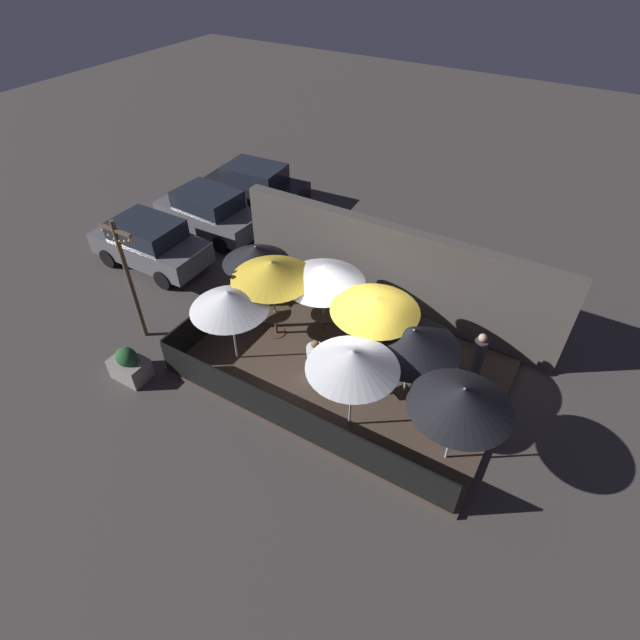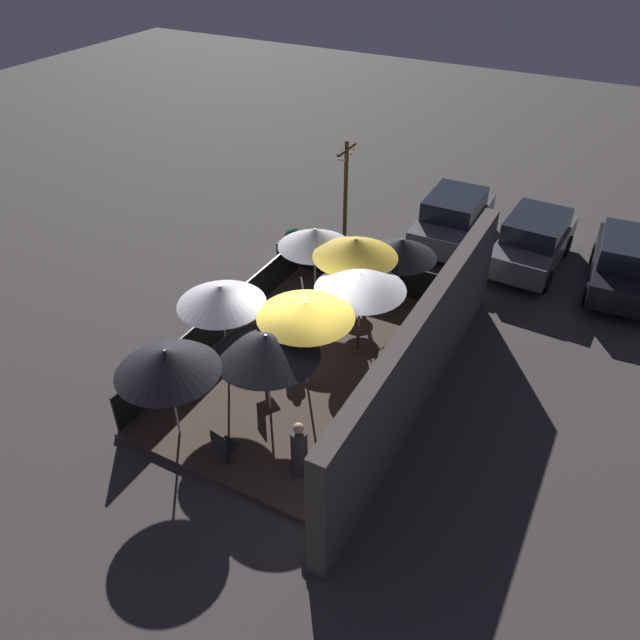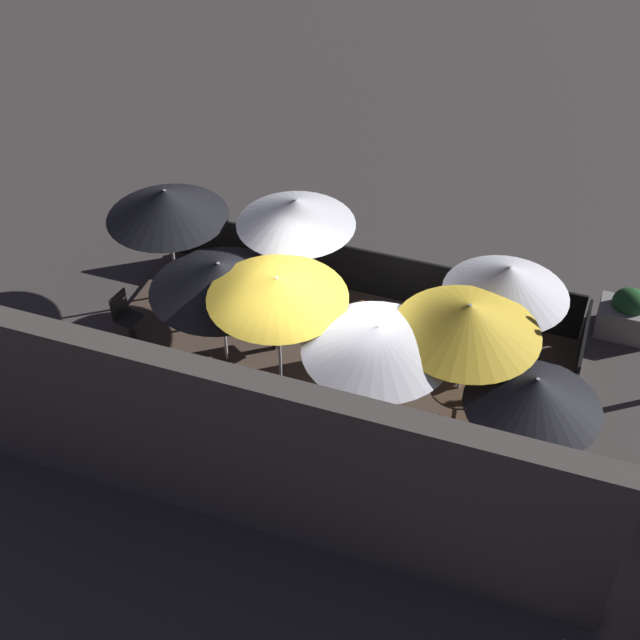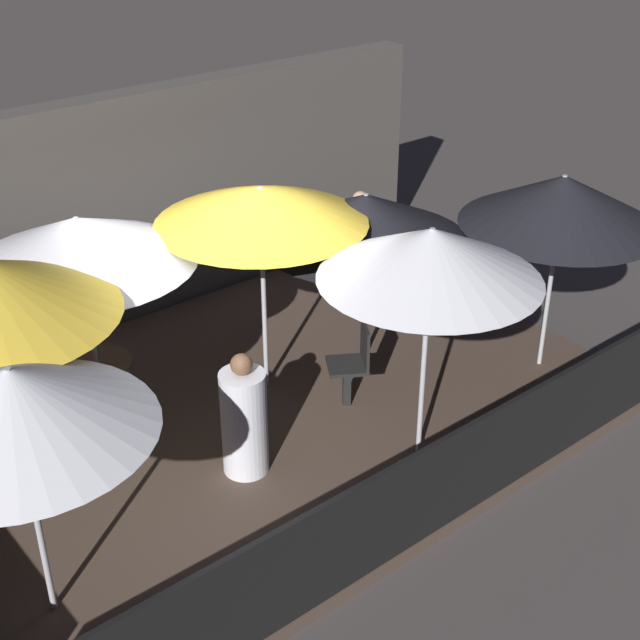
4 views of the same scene
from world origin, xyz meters
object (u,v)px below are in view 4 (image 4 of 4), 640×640
patio_chair_0 (353,362)px  patron_1 (359,244)px  patio_umbrella_4 (261,206)px  patio_chair_1 (40,332)px  patio_umbrella_7 (365,218)px  patio_umbrella_2 (562,200)px  patio_umbrella_5 (13,401)px  patron_0 (244,420)px  dining_table_1 (15,447)px  patio_umbrella_0 (79,241)px  patio_chair_3 (468,276)px  patio_umbrella_3 (431,254)px  dining_table_0 (98,376)px

patio_chair_0 → patron_1: patron_1 is taller
patio_umbrella_4 → patio_chair_1: patio_umbrella_4 is taller
patio_umbrella_7 → patio_chair_0: (-0.62, -0.55, -1.25)m
patio_umbrella_2 → patio_umbrella_5: 5.82m
patio_umbrella_5 → patron_0: 2.59m
dining_table_1 → patio_chair_0: (3.30, -0.70, -0.10)m
patio_umbrella_5 → dining_table_1: bearing=75.4°
dining_table_1 → patio_chair_0: 3.38m
patio_chair_0 → patron_0: patron_0 is taller
patio_umbrella_0 → patio_chair_3: patio_umbrella_0 is taller
patio_umbrella_5 → patio_chair_0: bearing=9.8°
patio_umbrella_5 → patron_0: (2.15, 0.45, -1.37)m
patio_umbrella_4 → dining_table_1: size_ratio=2.57×
patio_umbrella_2 → dining_table_1: 5.82m
patron_1 → dining_table_1: bearing=-15.3°
patron_0 → patio_umbrella_4: bearing=104.6°
patio_umbrella_0 → patio_umbrella_7: (2.80, -0.82, -0.24)m
patio_umbrella_3 → dining_table_1: patio_umbrella_3 is taller
dining_table_0 → patio_umbrella_5: bearing=-126.4°
patio_umbrella_5 → patio_chair_0: patio_umbrella_5 is taller
patio_umbrella_7 → patio_chair_0: size_ratio=2.42×
dining_table_1 → patio_umbrella_2: bearing=-14.7°
patio_umbrella_5 → patio_umbrella_7: (4.27, 1.18, -0.16)m
patio_umbrella_4 → patron_1: (2.37, 1.16, -1.48)m
dining_table_0 → dining_table_1: (-1.13, -0.67, 0.06)m
patio_chair_3 → patron_1: bearing=-60.2°
patio_umbrella_2 → patio_chair_1: (-4.40, 3.36, -1.43)m
patio_umbrella_4 → patio_chair_3: size_ratio=2.46×
dining_table_1 → patio_chair_1: patio_chair_1 is taller
patio_umbrella_7 → dining_table_0: size_ratio=3.20×
patron_1 → patio_umbrella_7: bearing=19.6°
patio_umbrella_0 → patio_chair_0: bearing=-32.3°
patio_umbrella_7 → patio_chair_0: 1.51m
patron_0 → patio_chair_1: bearing=163.4°
patio_chair_1 → patio_umbrella_2: bearing=50.2°
patio_chair_3 → patron_0: (-3.92, -0.81, 0.05)m
patio_chair_1 → patron_1: size_ratio=0.72×
patio_umbrella_5 → patio_chair_3: size_ratio=2.37×
dining_table_1 → patron_1: 5.37m
patio_umbrella_3 → patron_1: size_ratio=1.78×
patio_umbrella_2 → patio_umbrella_0: bearing=154.1°
patio_umbrella_2 → patio_chair_1: patio_umbrella_2 is taller
dining_table_0 → patio_chair_1: bearing=92.4°
patio_chair_1 → patron_0: patron_0 is taller
patio_umbrella_4 → patio_chair_1: (-1.75, 1.75, -1.55)m
dining_table_1 → patron_0: (1.81, -0.88, -0.06)m
patio_chair_0 → dining_table_0: bearing=-0.0°
patio_chair_0 → patio_chair_1: (-2.23, 2.62, 0.02)m
dining_table_1 → patio_chair_0: patio_chair_0 is taller
patio_chair_1 → patio_umbrella_3: bearing=28.3°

